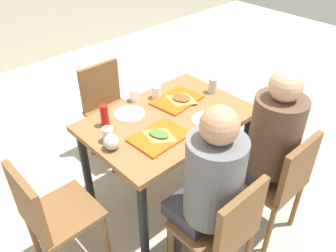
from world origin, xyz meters
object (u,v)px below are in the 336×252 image
object	(u,v)px
person_in_brown_jacket	(268,141)
plastic_cup_b	(207,130)
person_in_red	(208,185)
pizza_slice_a	(159,134)
chair_near_right	(280,180)
chair_far_side	(108,105)
pizza_slice_b	(181,99)
condiment_bottle	(105,116)
foil_bundle	(111,142)
tray_red_near	(159,137)
main_table	(168,129)
plastic_cup_c	(108,135)
plastic_cup_d	(156,92)
soda_can	(213,86)
tray_red_far	(177,100)
chair_near_left	(223,229)
chair_left_end	(49,214)
paper_plate_center	(130,114)
paper_plate_near_edge	(207,120)
plastic_cup_a	(135,95)

from	to	relation	value
person_in_brown_jacket	plastic_cup_b	xyz separation A→B (m)	(-0.26, 0.30, 0.05)
person_in_red	pizza_slice_a	bearing A→B (deg)	80.09
chair_near_right	person_in_red	xyz separation A→B (m)	(-0.58, 0.14, 0.25)
chair_far_side	pizza_slice_b	xyz separation A→B (m)	(0.22, -0.69, 0.28)
condiment_bottle	foil_bundle	distance (m)	0.27
person_in_brown_jacket	plastic_cup_b	distance (m)	0.40
tray_red_near	person_in_brown_jacket	bearing A→B (deg)	-45.16
main_table	plastic_cup_c	world-z (taller)	plastic_cup_c
chair_near_right	plastic_cup_d	xyz separation A→B (m)	(-0.18, 1.03, 0.30)
tray_red_near	plastic_cup_b	bearing A→B (deg)	-40.15
person_in_red	condiment_bottle	size ratio (longest dim) A/B	8.00
soda_can	main_table	bearing A→B (deg)	-177.73
main_table	soda_can	world-z (taller)	soda_can
chair_near_right	tray_red_far	distance (m)	0.94
chair_far_side	soda_can	distance (m)	0.96
chair_far_side	person_in_brown_jacket	world-z (taller)	person_in_brown_jacket
chair_far_side	plastic_cup_d	xyz separation A→B (m)	(0.12, -0.52, 0.30)
soda_can	foil_bundle	bearing A→B (deg)	-177.73
chair_near_right	soda_can	distance (m)	0.88
plastic_cup_c	main_table	bearing A→B (deg)	-7.21
chair_near_left	condiment_bottle	xyz separation A→B (m)	(-0.09, 0.99, 0.33)
chair_far_side	pizza_slice_a	distance (m)	0.97
main_table	chair_left_end	size ratio (longest dim) A/B	1.34
foil_bundle	chair_left_end	bearing A→B (deg)	177.61
chair_left_end	tray_red_far	world-z (taller)	chair_left_end
paper_plate_center	pizza_slice_a	size ratio (longest dim) A/B	0.96
pizza_slice_a	person_in_brown_jacket	bearing A→B (deg)	-45.32
tray_red_near	pizza_slice_b	bearing A→B (deg)	28.01
paper_plate_center	plastic_cup_d	distance (m)	0.30
pizza_slice_a	pizza_slice_b	xyz separation A→B (m)	(0.43, 0.22, 0.00)
paper_plate_center	soda_can	distance (m)	0.70
paper_plate_center	foil_bundle	bearing A→B (deg)	-143.64
paper_plate_center	foil_bundle	world-z (taller)	foil_bundle
chair_left_end	person_in_brown_jacket	bearing A→B (deg)	-26.83
tray_red_near	paper_plate_near_edge	size ratio (longest dim) A/B	1.64
pizza_slice_a	person_in_red	bearing A→B (deg)	-99.91
tray_red_far	pizza_slice_a	size ratio (longest dim) A/B	1.57
chair_far_side	plastic_cup_b	world-z (taller)	chair_far_side
paper_plate_near_edge	plastic_cup_c	xyz separation A→B (m)	(-0.64, 0.28, 0.05)
pizza_slice_b	person_in_brown_jacket	bearing A→B (deg)	-84.44
main_table	tray_red_near	bearing A→B (deg)	-145.99
chair_far_side	pizza_slice_b	world-z (taller)	chair_far_side
soda_can	condiment_bottle	size ratio (longest dim) A/B	0.76
tray_red_near	pizza_slice_b	xyz separation A→B (m)	(0.43, 0.23, 0.02)
tray_red_near	pizza_slice_a	bearing A→B (deg)	87.59
plastic_cup_d	soda_can	size ratio (longest dim) A/B	0.82
person_in_red	foil_bundle	distance (m)	0.65
chair_far_side	tray_red_far	xyz separation A→B (m)	(0.20, -0.66, 0.26)
pizza_slice_a	plastic_cup_b	distance (m)	0.31
pizza_slice_a	plastic_cup_a	bearing A→B (deg)	69.58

